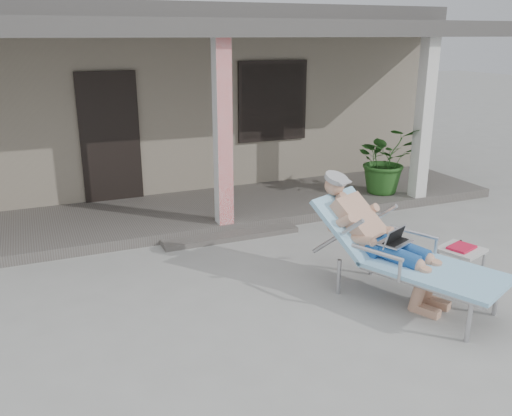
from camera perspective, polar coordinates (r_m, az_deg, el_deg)
name	(u,v)px	position (r m, az deg, el deg)	size (l,w,h in m)	color
ground	(288,292)	(6.24, 3.42, -8.86)	(60.00, 60.00, 0.00)	#9E9E99
house	(153,91)	(11.81, -10.76, 12.03)	(10.40, 5.40, 3.30)	gray
porch_deck	(207,211)	(8.80, -5.20, -0.28)	(10.00, 2.00, 0.15)	#605B56
porch_overhang	(203,35)	(8.32, -5.63, 17.68)	(10.00, 2.30, 2.85)	silver
porch_step	(232,236)	(7.79, -2.59, -2.97)	(2.00, 0.30, 0.07)	#605B56
lounger	(392,223)	(6.03, 14.16, -1.53)	(1.58, 2.21, 1.39)	#B7B7BC
side_table	(461,251)	(6.89, 20.77, -4.28)	(0.58, 0.58, 0.41)	beige
potted_palm	(386,159)	(9.65, 13.50, 4.99)	(1.05, 0.91, 1.17)	#26591E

